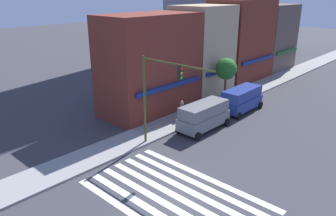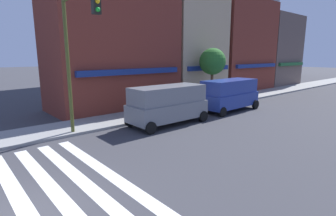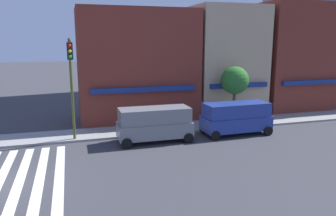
{
  "view_description": "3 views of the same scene",
  "coord_description": "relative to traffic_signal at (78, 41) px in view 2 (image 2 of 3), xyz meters",
  "views": [
    {
      "loc": [
        -12.2,
        -10.74,
        11.29
      ],
      "look_at": [
        3.7,
        4.0,
        3.5
      ],
      "focal_mm": 35.0,
      "sensor_mm": 36.0,
      "label": 1
    },
    {
      "loc": [
        -1.27,
        -7.09,
        4.15
      ],
      "look_at": [
        8.94,
        4.7,
        1.0
      ],
      "focal_mm": 28.0,
      "sensor_mm": 36.0,
      "label": 2
    },
    {
      "loc": [
        3.61,
        -16.16,
        6.75
      ],
      "look_at": [
        10.28,
        6.0,
        2.0
      ],
      "focal_mm": 35.0,
      "sensor_mm": 36.0,
      "label": 3
    }
  ],
  "objects": [
    {
      "name": "crosswalk_stripes",
      "position": [
        -3.7,
        -4.92,
        -4.8
      ],
      "size": [
        6.1,
        10.8,
        0.01
      ],
      "color": "silver",
      "rests_on": "ground_plane"
    },
    {
      "name": "pedestrian_grey_coat",
      "position": [
        5.53,
        2.48,
        -3.73
      ],
      "size": [
        0.32,
        0.32,
        1.77
      ],
      "rotation": [
        0.0,
        0.0,
        3.27
      ],
      "color": "#23232D",
      "rests_on": "sidewalk_left"
    },
    {
      "name": "street_tree",
      "position": [
        12.68,
        2.58,
        -1.2
      ],
      "size": [
        2.25,
        2.25,
        4.61
      ],
      "color": "brown",
      "rests_on": "sidewalk_left"
    },
    {
      "name": "van_grey",
      "position": [
        5.24,
        -0.22,
        -3.52
      ],
      "size": [
        5.01,
        2.22,
        2.34
      ],
      "rotation": [
        0.0,
        0.0,
        -0.01
      ],
      "color": "slate",
      "rests_on": "ground_plane"
    },
    {
      "name": "van_blue",
      "position": [
        11.4,
        -0.22,
        -3.52
      ],
      "size": [
        5.04,
        2.22,
        2.34
      ],
      "rotation": [
        0.0,
        0.0,
        0.02
      ],
      "color": "navy",
      "rests_on": "ground_plane"
    },
    {
      "name": "storefront_row",
      "position": [
        17.63,
        6.57,
        0.06
      ],
      "size": [
        33.83,
        5.3,
        10.3
      ],
      "color": "maroon",
      "rests_on": "ground_plane"
    },
    {
      "name": "traffic_signal",
      "position": [
        0.0,
        0.0,
        0.0
      ],
      "size": [
        0.32,
        6.37,
        6.93
      ],
      "color": "#474C1E",
      "rests_on": "ground_plane"
    },
    {
      "name": "ground_plane",
      "position": [
        -3.7,
        -4.92,
        -4.8
      ],
      "size": [
        200.0,
        200.0,
        0.0
      ],
      "primitive_type": "plane",
      "color": "#38383D"
    }
  ]
}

